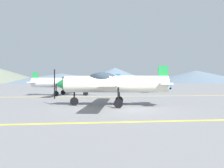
{
  "coord_description": "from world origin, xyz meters",
  "views": [
    {
      "loc": [
        -1.39,
        -11.14,
        1.56
      ],
      "look_at": [
        0.78,
        10.0,
        1.2
      ],
      "focal_mm": 32.02,
      "sensor_mm": 36.0,
      "label": 1
    }
  ],
  "objects_px": {
    "airplane_near": "(111,83)",
    "airplane_far": "(139,82)",
    "car_sedan": "(163,84)",
    "airplane_mid": "(64,82)"
  },
  "relations": [
    {
      "from": "airplane_far",
      "to": "airplane_mid",
      "type": "bearing_deg",
      "value": -146.96
    },
    {
      "from": "airplane_near",
      "to": "airplane_mid",
      "type": "bearing_deg",
      "value": 114.12
    },
    {
      "from": "airplane_near",
      "to": "airplane_far",
      "type": "xyz_separation_m",
      "value": [
        5.49,
        15.43,
        0.0
      ]
    },
    {
      "from": "airplane_near",
      "to": "car_sedan",
      "type": "height_order",
      "value": "airplane_near"
    },
    {
      "from": "airplane_near",
      "to": "airplane_far",
      "type": "relative_size",
      "value": 1.0
    },
    {
      "from": "airplane_far",
      "to": "car_sedan",
      "type": "relative_size",
      "value": 1.87
    },
    {
      "from": "airplane_near",
      "to": "car_sedan",
      "type": "xyz_separation_m",
      "value": [
        12.19,
        24.1,
        -0.54
      ]
    },
    {
      "from": "airplane_mid",
      "to": "car_sedan",
      "type": "distance_m",
      "value": 22.1
    },
    {
      "from": "car_sedan",
      "to": "airplane_mid",
      "type": "bearing_deg",
      "value": -137.54
    },
    {
      "from": "airplane_mid",
      "to": "car_sedan",
      "type": "xyz_separation_m",
      "value": [
        16.3,
        14.91,
        -0.54
      ]
    }
  ]
}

